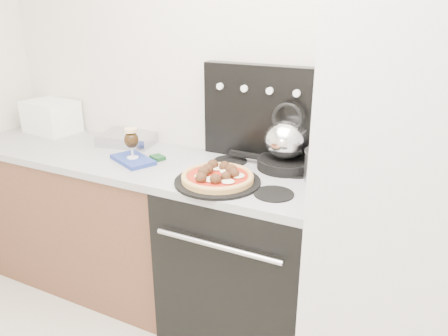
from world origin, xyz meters
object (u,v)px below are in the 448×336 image
Objects in this scene: stove_body at (248,261)px; pizza at (218,176)px; oven_mitt at (133,160)px; stock_pot at (325,167)px; fridge at (403,200)px; toaster_oven at (51,117)px; tea_kettle at (286,136)px; beer_glass at (132,143)px; pizza_pan at (218,182)px; skillet at (285,164)px; base_cabinet at (91,217)px.

stove_body is 2.60× the size of pizza.
stock_pot is (1.02, 0.14, 0.08)m from oven_mitt.
toaster_oven is at bearing 174.43° from fridge.
fridge is 0.81m from pizza.
fridge reaches higher than stock_pot.
stock_pot reaches higher than stove_body.
toaster_oven is 1.69× the size of stock_pot.
fridge is 7.89× the size of tea_kettle.
tea_kettle reaches higher than pizza.
pizza is (0.57, -0.10, -0.05)m from beer_glass.
fridge is 1.38m from oven_mitt.
oven_mitt is 0.64× the size of pizza_pan.
oven_mitt is at bearing -164.04° from skillet.
base_cabinet is 8.54× the size of beer_glass.
tea_kettle reaches higher than beer_glass.
stove_body is at bearing 3.69° from oven_mitt.
stock_pot is (0.23, -0.08, -0.10)m from tea_kettle.
toaster_oven is at bearing 166.66° from pizza.
oven_mitt reaches higher than stove_body.
stock_pot is at bearing 8.03° from beer_glass.
fridge reaches higher than stove_body.
stock_pot is (1.86, -0.09, -0.01)m from toaster_oven.
oven_mitt is at bearing -166.36° from tea_kettle.
stove_body is 0.55m from pizza.
toaster_oven reaches higher than oven_mitt.
tea_kettle is at bearing 5.70° from toaster_oven.
stove_body is at bearing -163.62° from stock_pot.
pizza_pan is at bearing -7.31° from toaster_oven.
toaster_oven is 0.81× the size of pizza_pan.
oven_mitt is 1.03m from stock_pot.
pizza_pan is (0.57, -0.10, -0.08)m from beer_glass.
toaster_oven is 1.46m from pizza_pan.
oven_mitt is (0.85, -0.24, -0.09)m from toaster_oven.
skillet is (0.22, 0.33, 0.02)m from pizza_pan.
stock_pot is (-0.36, 0.12, 0.04)m from fridge.
base_cabinet is 3.56× the size of pizza_pan.
tea_kettle reaches higher than pizza_pan.
pizza reaches higher than base_cabinet.
toaster_oven reaches higher than beer_glass.
fridge is 1.38m from beer_glass.
tea_kettle reaches higher than toaster_oven.
base_cabinet is 0.76× the size of fridge.
stove_body is at bearing -1.16° from toaster_oven.
base_cabinet is at bearing 170.91° from beer_glass.
stock_pot is at bearing 8.03° from oven_mitt.
base_cabinet is at bearing -15.75° from toaster_oven.
toaster_oven reaches higher than pizza.
beer_glass is 0.50× the size of pizza.
base_cabinet is 4.41× the size of toaster_oven.
base_cabinet is at bearing 178.70° from stove_body.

